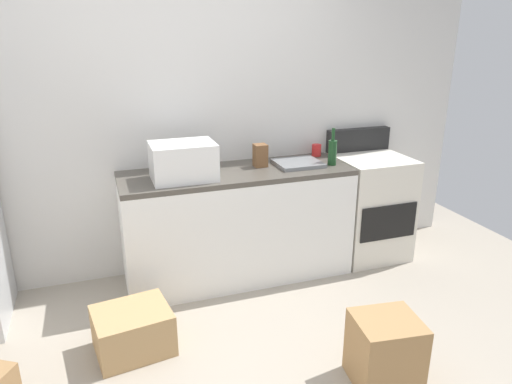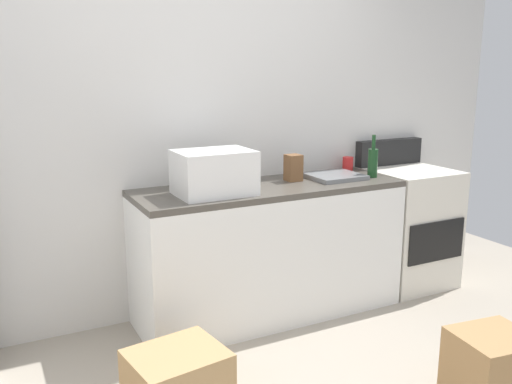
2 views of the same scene
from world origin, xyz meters
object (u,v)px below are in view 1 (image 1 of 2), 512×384
object	(u,v)px
stove_oven	(369,205)
cardboard_box_large	(133,330)
wine_bottle	(332,152)
cardboard_box_medium	(385,351)
microwave	(183,161)
coffee_mug	(316,150)
knife_block	(260,155)

from	to	relation	value
stove_oven	cardboard_box_large	world-z (taller)	stove_oven
wine_bottle	cardboard_box_medium	xyz separation A→B (m)	(-0.36, -1.40, -0.80)
microwave	wine_bottle	xyz separation A→B (m)	(1.20, -0.01, -0.03)
microwave	coffee_mug	distance (m)	1.25
stove_oven	cardboard_box_medium	distance (m)	1.71
wine_bottle	cardboard_box_large	world-z (taller)	wine_bottle
cardboard_box_large	stove_oven	bearing A→B (deg)	18.78
stove_oven	cardboard_box_large	xyz separation A→B (m)	(-2.14, -0.73, -0.32)
wine_bottle	knife_block	world-z (taller)	wine_bottle
knife_block	cardboard_box_medium	distance (m)	1.75
microwave	coffee_mug	xyz separation A→B (m)	(1.21, 0.28, -0.09)
cardboard_box_medium	wine_bottle	bearing A→B (deg)	75.66
wine_bottle	cardboard_box_large	size ratio (longest dim) A/B	0.65
stove_oven	wine_bottle	xyz separation A→B (m)	(-0.44, -0.09, 0.54)
cardboard_box_medium	cardboard_box_large	bearing A→B (deg)	150.21
wine_bottle	coffee_mug	bearing A→B (deg)	88.63
wine_bottle	cardboard_box_medium	size ratio (longest dim) A/B	0.73
cardboard_box_large	cardboard_box_medium	bearing A→B (deg)	-29.79
coffee_mug	cardboard_box_medium	bearing A→B (deg)	-102.13
microwave	knife_block	distance (m)	0.66
microwave	wine_bottle	size ratio (longest dim) A/B	1.53
coffee_mug	cardboard_box_large	distance (m)	2.10
coffee_mug	cardboard_box_medium	distance (m)	1.89
microwave	cardboard_box_medium	world-z (taller)	microwave
stove_oven	microwave	bearing A→B (deg)	-177.25
knife_block	cardboard_box_large	bearing A→B (deg)	-145.38
stove_oven	knife_block	size ratio (longest dim) A/B	6.11
stove_oven	microwave	xyz separation A→B (m)	(-1.65, -0.08, 0.57)
microwave	cardboard_box_large	xyz separation A→B (m)	(-0.49, -0.65, -0.89)
microwave	cardboard_box_large	bearing A→B (deg)	-127.11
coffee_mug	cardboard_box_medium	xyz separation A→B (m)	(-0.36, -1.70, -0.74)
knife_block	stove_oven	bearing A→B (deg)	-3.11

